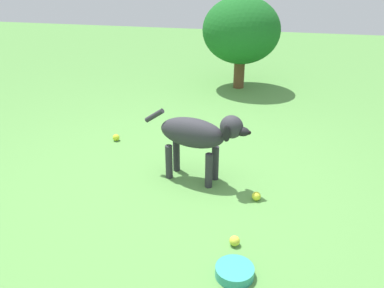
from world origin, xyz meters
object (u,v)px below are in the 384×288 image
tennis_ball_0 (256,196)px  tennis_ball_1 (235,241)px  tennis_ball_2 (116,137)px  dog (198,135)px  water_bowl (235,272)px

tennis_ball_0 → tennis_ball_1: size_ratio=1.00×
tennis_ball_1 → tennis_ball_2: bearing=-45.2°
tennis_ball_1 → tennis_ball_2: same height
dog → tennis_ball_2: bearing=161.3°
dog → tennis_ball_1: size_ratio=13.01×
dog → tennis_ball_0: bearing=-10.4°
tennis_ball_1 → tennis_ball_0: bearing=-100.4°
tennis_ball_0 → tennis_ball_2: bearing=-28.7°
tennis_ball_0 → water_bowl: size_ratio=0.30×
tennis_ball_1 → dog: bearing=-63.0°
dog → tennis_ball_0: (-0.48, 0.20, -0.36)m
tennis_ball_1 → water_bowl: (-0.03, 0.26, -0.00)m
tennis_ball_0 → water_bowl: 0.80m
tennis_ball_0 → water_bowl: tennis_ball_0 is taller
dog → tennis_ball_1: dog is taller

